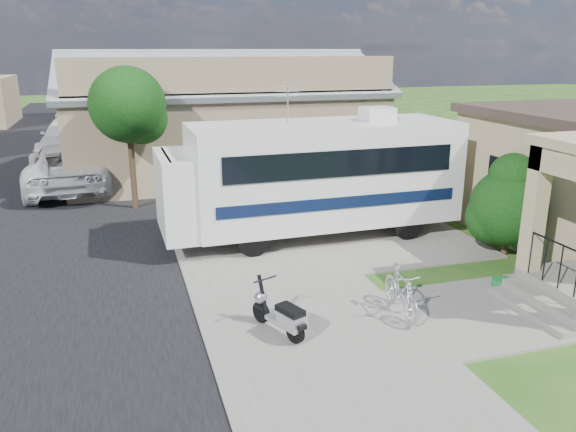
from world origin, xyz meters
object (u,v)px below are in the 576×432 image
object	(u,v)px
motorhome	(313,174)
pickup_truck	(68,166)
scooter	(281,315)
shrub	(510,203)
garden_hose	(502,284)
van	(71,137)
bicycle	(401,294)

from	to	relation	value
motorhome	pickup_truck	xyz separation A→B (m)	(-6.91, 7.89, -0.92)
scooter	shrub	bearing A→B (deg)	-1.80
scooter	garden_hose	bearing A→B (deg)	-15.00
van	motorhome	bearing A→B (deg)	-60.05
garden_hose	motorhome	bearing A→B (deg)	121.05
shrub	motorhome	bearing A→B (deg)	146.55
scooter	bicycle	xyz separation A→B (m)	(2.47, 0.11, 0.04)
scooter	pickup_truck	distance (m)	13.93
bicycle	shrub	bearing A→B (deg)	33.77
van	shrub	bearing A→B (deg)	-52.98
shrub	pickup_truck	size ratio (longest dim) A/B	0.42
motorhome	garden_hose	bearing A→B (deg)	-59.85
shrub	pickup_truck	world-z (taller)	shrub
shrub	pickup_truck	distance (m)	15.47
van	garden_hose	distance (m)	22.16
scooter	van	xyz separation A→B (m)	(-4.78, 20.40, 0.46)
bicycle	garden_hose	size ratio (longest dim) A/B	3.68
shrub	bicycle	size ratio (longest dim) A/B	1.67
pickup_truck	scooter	bearing A→B (deg)	105.52
motorhome	van	xyz separation A→B (m)	(-7.24, 15.10, -0.88)
motorhome	shrub	world-z (taller)	motorhome
scooter	pickup_truck	bearing A→B (deg)	86.50
shrub	van	size ratio (longest dim) A/B	0.43
shrub	scooter	distance (m)	7.22
pickup_truck	van	world-z (taller)	van
shrub	van	xyz separation A→B (m)	(-11.50, 17.91, -0.45)
shrub	bicycle	bearing A→B (deg)	-150.73
bicycle	motorhome	bearing A→B (deg)	94.64
scooter	van	bearing A→B (deg)	81.06
scooter	van	world-z (taller)	van
van	garden_hose	xyz separation A→B (m)	(10.03, -19.74, -0.80)
motorhome	scooter	bearing A→B (deg)	-115.78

